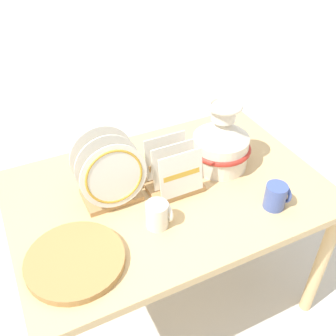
{
  "coord_description": "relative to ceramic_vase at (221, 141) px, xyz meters",
  "views": [
    {
      "loc": [
        -0.53,
        -1.08,
        1.77
      ],
      "look_at": [
        0.0,
        0.0,
        0.82
      ],
      "focal_mm": 42.0,
      "sensor_mm": 36.0,
      "label": 1
    }
  ],
  "objects": [
    {
      "name": "ground_plane",
      "position": [
        -0.27,
        -0.05,
        -0.83
      ],
      "size": [
        14.0,
        14.0,
        0.0
      ],
      "primitive_type": "plane",
      "color": "beige"
    },
    {
      "name": "display_table",
      "position": [
        -0.27,
        -0.05,
        -0.21
      ],
      "size": [
        1.26,
        0.85,
        0.71
      ],
      "color": "tan",
      "rests_on": "ground_plane"
    },
    {
      "name": "ceramic_vase",
      "position": [
        0.0,
        0.0,
        0.0
      ],
      "size": [
        0.26,
        0.26,
        0.31
      ],
      "color": "silver",
      "rests_on": "display_table"
    },
    {
      "name": "dish_rack_round_plates",
      "position": [
        -0.5,
        -0.0,
        -0.01
      ],
      "size": [
        0.26,
        0.18,
        0.28
      ],
      "color": "tan",
      "rests_on": "display_table"
    },
    {
      "name": "dish_rack_square_plates",
      "position": [
        -0.25,
        -0.05,
        -0.06
      ],
      "size": [
        0.22,
        0.17,
        0.21
      ],
      "color": "tan",
      "rests_on": "display_table"
    },
    {
      "name": "wicker_charger_stack",
      "position": [
        -0.71,
        -0.25,
        -0.11
      ],
      "size": [
        0.33,
        0.33,
        0.03
      ],
      "color": "#AD7F47",
      "rests_on": "display_table"
    },
    {
      "name": "mug_cream_glaze",
      "position": [
        -0.39,
        -0.21,
        -0.07
      ],
      "size": [
        0.09,
        0.08,
        0.1
      ],
      "color": "silver",
      "rests_on": "display_table"
    },
    {
      "name": "mug_cobalt_glaze",
      "position": [
        0.05,
        -0.32,
        -0.07
      ],
      "size": [
        0.09,
        0.08,
        0.1
      ],
      "color": "#42569E",
      "rests_on": "display_table"
    }
  ]
}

